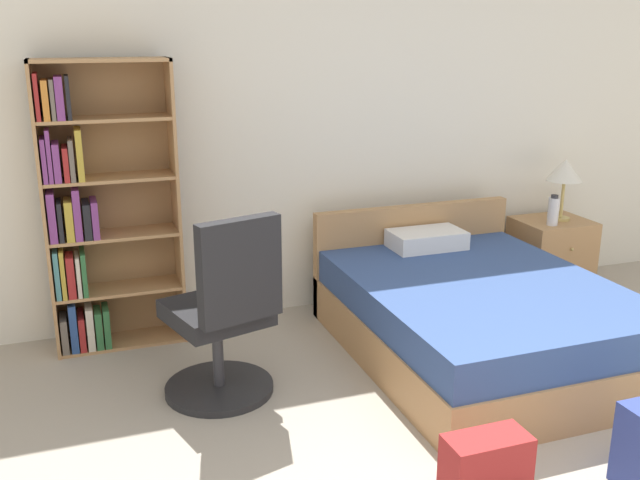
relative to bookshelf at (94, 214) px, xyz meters
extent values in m
cube|color=silver|center=(1.54, 0.23, 0.45)|extent=(9.00, 0.06, 2.60)
cube|color=#AD7F51|center=(-0.28, -0.01, 0.03)|extent=(0.02, 0.29, 1.77)
cube|color=#AD7F51|center=(0.49, -0.01, 0.03)|extent=(0.02, 0.29, 1.77)
cube|color=#936C45|center=(0.11, 0.13, 0.03)|extent=(0.79, 0.01, 1.77)
cube|color=#AD7F51|center=(0.11, -0.01, -0.84)|extent=(0.75, 0.27, 0.02)
cube|color=#665B51|center=(-0.24, -0.04, -0.73)|extent=(0.04, 0.19, 0.22)
cube|color=navy|center=(-0.18, -0.05, -0.68)|extent=(0.04, 0.18, 0.30)
cube|color=maroon|center=(-0.14, -0.03, -0.73)|extent=(0.04, 0.23, 0.21)
cube|color=beige|center=(-0.09, -0.03, -0.70)|extent=(0.04, 0.22, 0.27)
cube|color=#2D6638|center=(-0.04, -0.05, -0.71)|extent=(0.04, 0.17, 0.24)
cube|color=#2D6638|center=(0.01, -0.05, -0.71)|extent=(0.04, 0.19, 0.25)
cube|color=#AD7F51|center=(0.11, -0.01, -0.49)|extent=(0.75, 0.27, 0.02)
cube|color=teal|center=(-0.24, -0.05, -0.33)|extent=(0.03, 0.19, 0.29)
cube|color=gold|center=(-0.21, -0.03, -0.33)|extent=(0.03, 0.23, 0.30)
cube|color=maroon|center=(-0.17, -0.06, -0.35)|extent=(0.04, 0.16, 0.26)
cube|color=beige|center=(-0.12, -0.05, -0.36)|extent=(0.02, 0.19, 0.25)
cube|color=#2D6638|center=(-0.09, -0.03, -0.35)|extent=(0.03, 0.23, 0.27)
cube|color=#AD7F51|center=(0.11, -0.01, -0.14)|extent=(0.75, 0.27, 0.02)
cube|color=#7A387F|center=(-0.24, -0.04, 0.02)|extent=(0.04, 0.20, 0.29)
cube|color=black|center=(-0.19, -0.05, -0.01)|extent=(0.03, 0.19, 0.23)
cube|color=gold|center=(-0.14, -0.05, -0.01)|extent=(0.04, 0.19, 0.24)
cube|color=#7A387F|center=(-0.10, -0.03, 0.03)|extent=(0.04, 0.22, 0.31)
cube|color=black|center=(-0.04, -0.03, -0.02)|extent=(0.04, 0.21, 0.22)
cube|color=#7A387F|center=(0.00, -0.03, -0.01)|extent=(0.04, 0.21, 0.22)
cube|color=#AD7F51|center=(0.11, -0.01, 0.22)|extent=(0.75, 0.27, 0.02)
cube|color=#7A387F|center=(-0.25, -0.03, 0.35)|extent=(0.03, 0.21, 0.25)
cube|color=#7A387F|center=(-0.22, -0.06, 0.38)|extent=(0.02, 0.16, 0.30)
cube|color=#7A387F|center=(-0.18, -0.04, 0.34)|extent=(0.04, 0.21, 0.22)
cube|color=maroon|center=(-0.13, -0.04, 0.33)|extent=(0.03, 0.20, 0.20)
cube|color=#665B51|center=(-0.10, -0.04, 0.35)|extent=(0.03, 0.20, 0.24)
cube|color=gold|center=(-0.05, -0.03, 0.37)|extent=(0.04, 0.23, 0.30)
cube|color=#AD7F51|center=(0.11, -0.01, 0.57)|extent=(0.75, 0.27, 0.02)
cube|color=maroon|center=(-0.25, -0.03, 0.71)|extent=(0.02, 0.22, 0.26)
cube|color=orange|center=(-0.20, -0.03, 0.69)|extent=(0.03, 0.22, 0.22)
cube|color=#665B51|center=(-0.17, -0.03, 0.69)|extent=(0.02, 0.21, 0.23)
cube|color=#7A387F|center=(-0.13, -0.03, 0.70)|extent=(0.04, 0.23, 0.24)
cube|color=black|center=(-0.08, -0.03, 0.70)|extent=(0.02, 0.23, 0.24)
cube|color=#AD7F51|center=(0.11, -0.01, 0.90)|extent=(0.79, 0.29, 0.02)
cube|color=#AD7F51|center=(2.14, -0.94, -0.71)|extent=(1.47, 1.91, 0.28)
cube|color=#334C84|center=(2.14, -0.94, -0.47)|extent=(1.44, 1.87, 0.21)
cube|color=#AD7F51|center=(2.14, -0.03, -0.48)|extent=(1.47, 0.08, 0.74)
cube|color=white|center=(2.14, -0.24, -0.30)|extent=(0.50, 0.30, 0.12)
cylinder|color=#232326|center=(0.55, -0.85, -0.83)|extent=(0.60, 0.60, 0.04)
cylinder|color=#333338|center=(0.55, -0.85, -0.62)|extent=(0.06, 0.06, 0.38)
cube|color=black|center=(0.55, -0.85, -0.38)|extent=(0.59, 0.59, 0.10)
cube|color=black|center=(0.63, -1.12, -0.07)|extent=(0.45, 0.20, 0.53)
cube|color=#AD7F51|center=(3.29, -0.08, -0.58)|extent=(0.53, 0.45, 0.54)
sphere|color=tan|center=(3.29, -0.32, -0.47)|extent=(0.02, 0.02, 0.02)
cylinder|color=tan|center=(3.35, -0.09, -0.30)|extent=(0.13, 0.13, 0.02)
cylinder|color=tan|center=(3.35, -0.09, -0.15)|extent=(0.02, 0.02, 0.28)
cone|color=silver|center=(3.35, -0.09, 0.07)|extent=(0.27, 0.27, 0.16)
cylinder|color=silver|center=(3.19, -0.20, -0.21)|extent=(0.08, 0.08, 0.20)
cylinder|color=#2D2D33|center=(3.19, -0.20, -0.10)|extent=(0.05, 0.05, 0.02)
camera|label=1|loc=(-0.11, -4.38, 1.07)|focal=40.00mm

